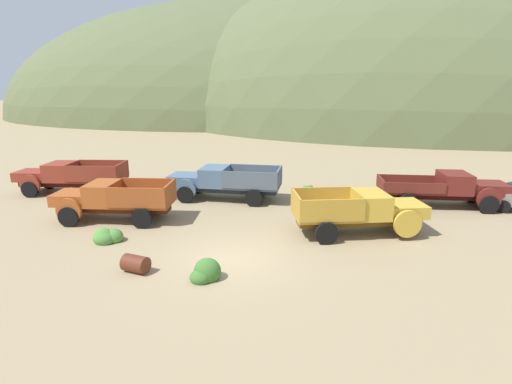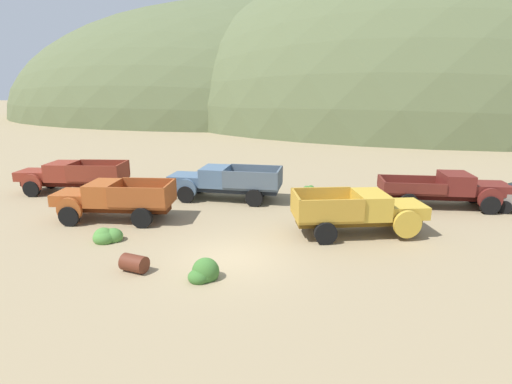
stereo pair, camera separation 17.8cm
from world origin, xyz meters
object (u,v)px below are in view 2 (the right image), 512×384
Objects in this scene: truck_oxide_orange at (107,200)px; oil_drum_by_truck at (134,263)px; truck_chalk_blue at (218,182)px; truck_oxblood at (453,190)px; truck_faded_yellow at (366,211)px; truck_rust_red at (66,177)px.

truck_oxide_orange is 6.46m from oil_drum_by_truck.
truck_chalk_blue is 6.27× the size of oil_drum_by_truck.
truck_chalk_blue is 12.91m from truck_oxblood.
truck_faded_yellow is at bearing 30.14° from oil_drum_by_truck.
oil_drum_by_truck is (8.71, -9.82, -0.71)m from truck_rust_red.
truck_oxblood is (5.17, 4.73, -0.03)m from truck_faded_yellow.
truck_chalk_blue is (9.57, -0.15, 0.00)m from truck_rust_red.
truck_rust_red is 1.10× the size of truck_faded_yellow.
oil_drum_by_truck is (-8.60, -4.99, -0.72)m from truck_faded_yellow.
truck_rust_red is 6.79m from truck_oxide_orange.
truck_rust_red is at bearing 131.58° from oil_drum_by_truck.
truck_oxblood is (12.91, 0.06, -0.02)m from truck_chalk_blue.
truck_faded_yellow is 0.91× the size of truck_oxblood.
truck_oxide_orange is at bearing 47.43° from truck_chalk_blue.
truck_faded_yellow is 9.97m from oil_drum_by_truck.
truck_rust_red reaches higher than truck_oxblood.
truck_rust_red is 17.97m from truck_faded_yellow.
oil_drum_by_truck is at bearing -161.84° from truck_faded_yellow.
truck_oxblood is (17.43, 4.45, -0.03)m from truck_oxide_orange.
truck_rust_red and truck_chalk_blue have the same top height.
truck_faded_yellow is (12.26, -0.28, 0.00)m from truck_oxide_orange.
oil_drum_by_truck is (3.66, -5.27, -0.72)m from truck_oxide_orange.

